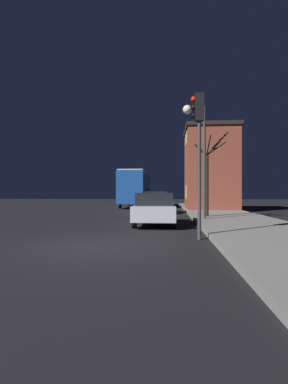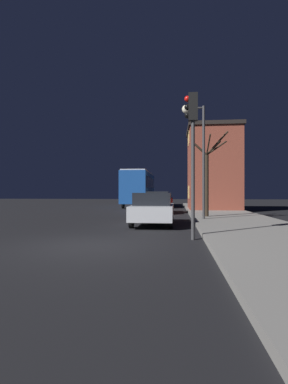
{
  "view_description": "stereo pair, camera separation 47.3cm",
  "coord_description": "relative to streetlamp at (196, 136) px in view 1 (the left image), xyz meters",
  "views": [
    {
      "loc": [
        2.04,
        -8.58,
        1.55
      ],
      "look_at": [
        0.58,
        9.32,
        1.57
      ],
      "focal_mm": 28.0,
      "sensor_mm": 36.0,
      "label": 1
    },
    {
      "loc": [
        2.51,
        -8.54,
        1.55
      ],
      "look_at": [
        0.58,
        9.32,
        1.57
      ],
      "focal_mm": 28.0,
      "sensor_mm": 36.0,
      "label": 2
    }
  ],
  "objects": [
    {
      "name": "car_far_lane",
      "position": [
        -2.26,
        15.53,
        -3.74
      ],
      "size": [
        1.73,
        4.52,
        1.52
      ],
      "color": "#B21E19",
      "rests_on": "ground"
    },
    {
      "name": "brick_building",
      "position": [
        2.11,
        10.16,
        -0.87
      ],
      "size": [
        4.32,
        5.59,
        6.93
      ],
      "color": "brown",
      "rests_on": "sidewalk"
    },
    {
      "name": "car_mid_lane",
      "position": [
        -2.37,
        6.45,
        -3.68
      ],
      "size": [
        1.79,
        3.89,
        1.62
      ],
      "color": "beige",
      "rests_on": "ground"
    },
    {
      "name": "bus",
      "position": [
        -4.97,
        15.91,
        -2.32
      ],
      "size": [
        2.46,
        10.45,
        3.69
      ],
      "color": "#194793",
      "rests_on": "ground"
    },
    {
      "name": "streetlamp",
      "position": [
        0.0,
        0.0,
        0.0
      ],
      "size": [
        1.21,
        0.47,
        6.02
      ],
      "color": "#38383A",
      "rests_on": "sidewalk"
    },
    {
      "name": "bare_tree",
      "position": [
        0.83,
        1.63,
        -1.89
      ],
      "size": [
        1.97,
        2.34,
        4.82
      ],
      "color": "#2D2319",
      "rests_on": "sidewalk"
    },
    {
      "name": "traffic_light",
      "position": [
        -0.49,
        -6.05,
        -1.09
      ],
      "size": [
        0.43,
        0.24,
        4.8
      ],
      "color": "#38383A",
      "rests_on": "ground"
    },
    {
      "name": "car_near_lane",
      "position": [
        -2.1,
        -1.73,
        -3.72
      ],
      "size": [
        1.87,
        4.45,
        1.53
      ],
      "color": "#B7BABF",
      "rests_on": "ground"
    },
    {
      "name": "ground_plane",
      "position": [
        -3.52,
        -7.4,
        -4.51
      ],
      "size": [
        120.0,
        120.0,
        0.0
      ],
      "primitive_type": "plane",
      "color": "black"
    }
  ]
}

